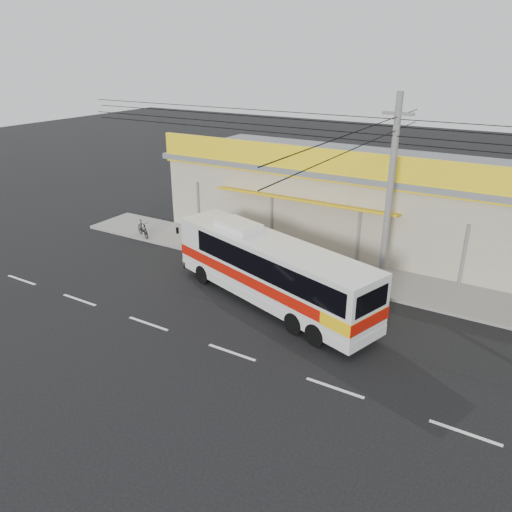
% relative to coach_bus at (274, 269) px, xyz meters
% --- Properties ---
extents(ground, '(120.00, 120.00, 0.00)m').
position_rel_coach_bus_xyz_m(ground, '(0.49, -1.47, -1.70)').
color(ground, black).
rests_on(ground, ground).
extents(sidewalk, '(30.00, 3.20, 0.15)m').
position_rel_coach_bus_xyz_m(sidewalk, '(0.49, 4.53, -1.62)').
color(sidewalk, gray).
rests_on(sidewalk, ground).
extents(lane_markings, '(50.00, 0.12, 0.01)m').
position_rel_coach_bus_xyz_m(lane_markings, '(0.49, -3.97, -1.70)').
color(lane_markings, silver).
rests_on(lane_markings, ground).
extents(storefront_building, '(22.60, 9.20, 5.70)m').
position_rel_coach_bus_xyz_m(storefront_building, '(0.49, 10.07, 0.60)').
color(storefront_building, '#A79E87').
rests_on(storefront_building, ground).
extents(coach_bus, '(10.47, 5.26, 3.17)m').
position_rel_coach_bus_xyz_m(coach_bus, '(0.00, 0.00, 0.00)').
color(coach_bus, silver).
rests_on(coach_bus, ground).
extents(motorbike_red, '(2.05, 1.29, 1.02)m').
position_rel_coach_bus_xyz_m(motorbike_red, '(-4.68, 3.23, -1.04)').
color(motorbike_red, '#99110B').
rests_on(motorbike_red, sidewalk).
extents(motorbike_dark, '(1.61, 1.13, 0.95)m').
position_rel_coach_bus_xyz_m(motorbike_dark, '(-10.39, 3.23, -1.07)').
color(motorbike_dark, black).
rests_on(motorbike_dark, sidewalk).
extents(utility_pole, '(34.00, 14.00, 8.65)m').
position_rel_coach_bus_xyz_m(utility_pole, '(3.42, 3.93, 5.43)').
color(utility_pole, '#5D5D5B').
rests_on(utility_pole, ground).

